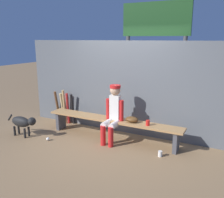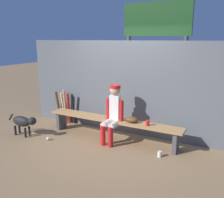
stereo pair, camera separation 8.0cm
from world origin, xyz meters
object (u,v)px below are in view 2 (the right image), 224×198
at_px(dugout_bench, 112,123).
at_px(dog, 23,122).
at_px(player_seated, 113,112).
at_px(bat_wood_dark, 58,106).
at_px(scoreboard, 159,35).
at_px(bat_wood_tan, 65,107).
at_px(bat_wood_natural, 63,107).
at_px(cup_on_ground, 160,154).
at_px(baseball_glove, 132,120).
at_px(cup_on_bench, 148,123).
at_px(bat_aluminum_black, 73,109).
at_px(baseball, 48,139).
at_px(bat_aluminum_red, 69,108).

height_order(dugout_bench, dog, dog).
height_order(player_seated, bat_wood_dark, player_seated).
relative_size(bat_wood_dark, scoreboard, 0.26).
distance_m(bat_wood_tan, scoreboard, 2.96).
height_order(player_seated, bat_wood_natural, player_seated).
xyz_separation_m(dugout_bench, player_seated, (0.08, -0.11, 0.29)).
xyz_separation_m(cup_on_ground, scoreboard, (-0.69, 1.79, 2.20)).
height_order(baseball_glove, cup_on_bench, baseball_glove).
xyz_separation_m(bat_wood_dark, cup_on_ground, (3.05, -0.77, -0.36)).
xyz_separation_m(player_seated, bat_aluminum_black, (-1.42, 0.52, -0.26)).
bearing_deg(dugout_bench, baseball, -148.63).
bearing_deg(dugout_bench, bat_wood_natural, 166.18).
bearing_deg(baseball_glove, bat_wood_dark, 169.80).
bearing_deg(bat_aluminum_black, scoreboard, 29.05).
height_order(bat_wood_dark, scoreboard, scoreboard).
relative_size(bat_aluminum_black, cup_on_ground, 7.38).
distance_m(dugout_bench, bat_wood_dark, 1.90).
distance_m(dugout_bench, player_seated, 0.32).
xyz_separation_m(cup_on_ground, dog, (-3.07, -0.44, 0.28)).
xyz_separation_m(player_seated, bat_aluminum_red, (-1.57, 0.51, -0.26)).
distance_m(baseball, scoreboard, 3.55).
distance_m(bat_aluminum_red, baseball, 1.23).
height_order(bat_wood_tan, baseball, bat_wood_tan).
bearing_deg(dog, baseball_glove, 18.63).
bearing_deg(cup_on_ground, dugout_bench, 163.90).
relative_size(dugout_bench, baseball, 42.32).
xyz_separation_m(dugout_bench, cup_on_ground, (1.20, -0.35, -0.32)).
distance_m(baseball_glove, cup_on_bench, 0.36).
distance_m(bat_aluminum_black, baseball, 1.21).
bearing_deg(bat_aluminum_red, bat_aluminum_black, 3.73).
relative_size(bat_aluminum_red, cup_on_ground, 7.40).
bearing_deg(bat_aluminum_black, baseball_glove, -12.64).
distance_m(bat_wood_tan, dog, 1.19).
distance_m(player_seated, bat_wood_natural, 1.84).
bearing_deg(cup_on_ground, bat_aluminum_red, 164.54).
bearing_deg(bat_wood_dark, dugout_bench, -12.72).
height_order(player_seated, scoreboard, scoreboard).
relative_size(player_seated, bat_wood_natural, 1.52).
bearing_deg(bat_wood_tan, baseball_glove, -9.96).
bearing_deg(player_seated, bat_wood_natural, 163.45).
bearing_deg(player_seated, dugout_bench, 125.04).
distance_m(cup_on_ground, dog, 3.11).
relative_size(player_seated, baseball_glove, 4.38).
relative_size(bat_aluminum_black, scoreboard, 0.25).
relative_size(baseball_glove, cup_on_bench, 2.55).
relative_size(baseball_glove, bat_aluminum_red, 0.34).
height_order(dugout_bench, bat_aluminum_red, bat_aluminum_red).
bearing_deg(scoreboard, player_seated, -105.69).
xyz_separation_m(bat_aluminum_red, baseball, (0.29, -1.13, -0.37)).
distance_m(bat_aluminum_red, cup_on_bench, 2.37).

